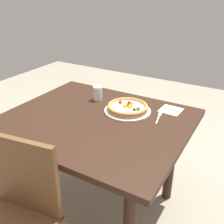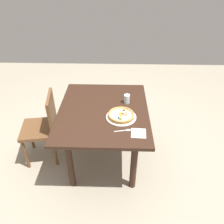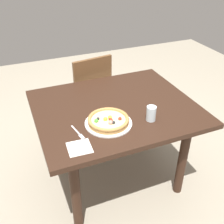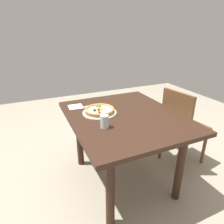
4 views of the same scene
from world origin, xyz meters
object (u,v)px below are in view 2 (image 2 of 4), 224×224
at_px(pizza, 121,115).
at_px(fork, 124,131).
at_px(plate, 121,117).
at_px(drinking_glass, 127,99).
at_px(dining_table, 104,118).
at_px(chair_near, 44,126).
at_px(napkin, 139,133).

xyz_separation_m(pizza, fork, (0.22, 0.03, -0.03)).
xyz_separation_m(plate, drinking_glass, (-0.28, 0.07, 0.05)).
distance_m(dining_table, chair_near, 0.72).
height_order(dining_table, napkin, napkin).
bearing_deg(drinking_glass, pizza, -12.87).
bearing_deg(plate, napkin, 33.35).
bearing_deg(plate, chair_near, -98.90).
relative_size(chair_near, fork, 5.38).
distance_m(plate, drinking_glass, 0.30).
xyz_separation_m(chair_near, plate, (0.14, 0.90, 0.25)).
distance_m(fork, drinking_glass, 0.50).
bearing_deg(pizza, chair_near, -98.91).
bearing_deg(plate, fork, 6.81).
relative_size(dining_table, chair_near, 1.32).
bearing_deg(fork, chair_near, 147.86).
height_order(pizza, drinking_glass, drinking_glass).
bearing_deg(dining_table, pizza, 56.09).
xyz_separation_m(chair_near, fork, (0.36, 0.93, 0.25)).
relative_size(pizza, drinking_glass, 2.66).
bearing_deg(plate, pizza, 63.65).
height_order(chair_near, fork, chair_near).
bearing_deg(chair_near, napkin, -118.74).
bearing_deg(fork, drinking_glass, 74.37).
distance_m(pizza, fork, 0.22).
height_order(chair_near, napkin, chair_near).
xyz_separation_m(pizza, drinking_glass, (-0.28, 0.06, 0.02)).
bearing_deg(drinking_glass, plate, -13.00).
xyz_separation_m(pizza, napkin, (0.25, 0.16, -0.03)).
bearing_deg(napkin, plate, -146.65).
distance_m(chair_near, napkin, 1.16).
bearing_deg(dining_table, drinking_glass, 120.30).
height_order(dining_table, plate, plate).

